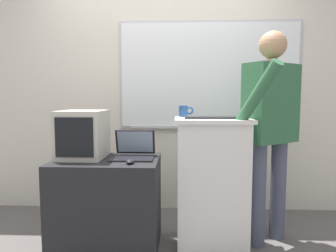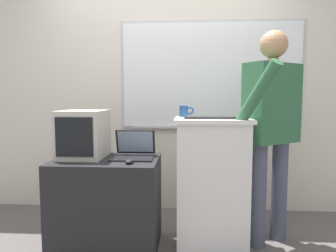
# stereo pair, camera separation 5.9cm
# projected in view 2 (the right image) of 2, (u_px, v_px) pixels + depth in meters

# --- Properties ---
(back_wall) EXTENTS (6.40, 0.17, 2.91)m
(back_wall) POSITION_uv_depth(u_px,v_px,m) (165.00, 76.00, 3.25)
(back_wall) COLOR beige
(back_wall) RESTS_ON ground_plane
(lectern_podium) EXTENTS (0.60, 0.49, 1.06)m
(lectern_podium) POSITION_uv_depth(u_px,v_px,m) (211.00, 182.00, 2.44)
(lectern_podium) COLOR silver
(lectern_podium) RESTS_ON ground_plane
(side_desk) EXTENTS (0.82, 0.58, 0.74)m
(side_desk) POSITION_uv_depth(u_px,v_px,m) (107.00, 204.00, 2.41)
(side_desk) COLOR black
(side_desk) RESTS_ON ground_plane
(person_presenter) EXTENTS (0.63, 0.76, 1.75)m
(person_presenter) POSITION_uv_depth(u_px,v_px,m) (271.00, 121.00, 2.43)
(person_presenter) COLOR #474C60
(person_presenter) RESTS_ON ground_plane
(laptop) EXTENTS (0.33, 0.31, 0.22)m
(laptop) POSITION_uv_depth(u_px,v_px,m) (134.00, 150.00, 2.45)
(laptop) COLOR black
(laptop) RESTS_ON side_desk
(wireless_keyboard) EXTENTS (0.45, 0.12, 0.02)m
(wireless_keyboard) POSITION_uv_depth(u_px,v_px,m) (213.00, 118.00, 2.33)
(wireless_keyboard) COLOR #2D2D30
(wireless_keyboard) RESTS_ON lectern_podium
(computer_mouse_by_laptop) EXTENTS (0.06, 0.10, 0.03)m
(computer_mouse_by_laptop) POSITION_uv_depth(u_px,v_px,m) (129.00, 161.00, 2.21)
(computer_mouse_by_laptop) COLOR black
(computer_mouse_by_laptop) RESTS_ON side_desk
(crt_monitor) EXTENTS (0.35, 0.41, 0.38)m
(crt_monitor) POSITION_uv_depth(u_px,v_px,m) (83.00, 134.00, 2.44)
(crt_monitor) COLOR #BCB7A8
(crt_monitor) RESTS_ON side_desk
(coffee_mug) EXTENTS (0.13, 0.08, 0.10)m
(coffee_mug) POSITION_uv_depth(u_px,v_px,m) (184.00, 111.00, 2.57)
(coffee_mug) COLOR #234C84
(coffee_mug) RESTS_ON lectern_podium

